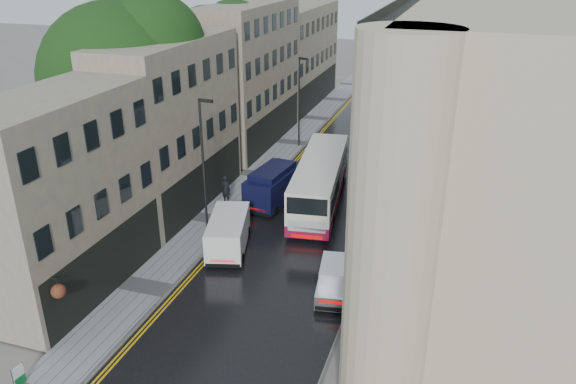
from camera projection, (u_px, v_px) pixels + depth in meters
The scene contains 16 objects.
road at pixel (333, 184), 41.89m from camera, with size 9.00×85.00×0.02m, color black.
left_sidewalk at pixel (260, 175), 43.53m from camera, with size 2.70×85.00×0.12m, color gray.
right_sidewalk at pixel (406, 193), 40.33m from camera, with size 1.80×85.00×0.12m, color slate.
old_shop_row at pixel (227, 89), 44.37m from camera, with size 4.50×56.00×12.00m, color gray, non-canonical shape.
modern_block at pixel (492, 109), 34.87m from camera, with size 8.00×40.00×14.00m, color tan, non-canonical shape.
tree_near at pixel (120, 105), 36.14m from camera, with size 10.56×10.56×13.89m, color black, non-canonical shape.
tree_far at pixel (211, 76), 47.67m from camera, with size 9.24×9.24×12.46m, color black, non-canonical shape.
cream_bus at pixel (294, 200), 35.34m from camera, with size 2.67×11.73×3.20m, color white, non-canonical shape.
white_lorry at pixel (359, 149), 43.46m from camera, with size 2.21×7.38×3.87m, color silver, non-canonical shape.
silver_hatchback at pixel (317, 292), 27.27m from camera, with size 1.88×4.31×1.61m, color silver, non-canonical shape.
white_van at pixel (207, 247), 30.90m from camera, with size 2.01×4.70×2.12m, color white, non-canonical shape.
navy_van at pixel (249, 191), 37.22m from camera, with size 2.14×5.34×2.72m, color black, non-canonical shape.
pedestrian at pixel (226, 189), 38.35m from camera, with size 0.71×0.47×1.95m, color black.
lamp_post_near at pixel (203, 166), 33.57m from camera, with size 0.92×0.20×8.19m, color black, non-canonical shape.
lamp_post_far at pixel (299, 103), 48.26m from camera, with size 0.87×0.19×7.73m, color black, non-canonical shape.
estate_sign at pixel (19, 376), 22.32m from camera, with size 0.08×0.52×0.87m, color silver, non-canonical shape.
Camera 1 is at (8.77, -10.29, 16.17)m, focal length 35.00 mm.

